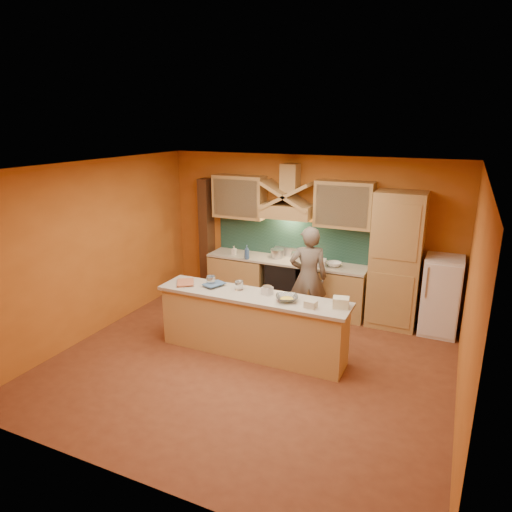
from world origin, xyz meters
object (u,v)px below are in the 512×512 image
at_px(fridge, 441,296).
at_px(kitchen_scale, 267,291).
at_px(mixing_bowl, 287,298).
at_px(person, 308,277).
at_px(stove, 285,284).

distance_m(fridge, kitchen_scale, 2.94).
bearing_deg(fridge, mixing_bowl, -135.47).
distance_m(fridge, mixing_bowl, 2.76).
distance_m(fridge, person, 2.16).
height_order(kitchen_scale, mixing_bowl, kitchen_scale).
height_order(fridge, person, person).
relative_size(stove, person, 0.52).
relative_size(person, kitchen_scale, 13.25).
height_order(fridge, kitchen_scale, fridge).
height_order(stove, fridge, fridge).
xyz_separation_m(stove, kitchen_scale, (0.40, -1.80, 0.55)).
relative_size(stove, fridge, 0.69).
relative_size(stove, kitchen_scale, 6.86).
xyz_separation_m(stove, mixing_bowl, (0.75, -1.92, 0.53)).
height_order(stove, person, person).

